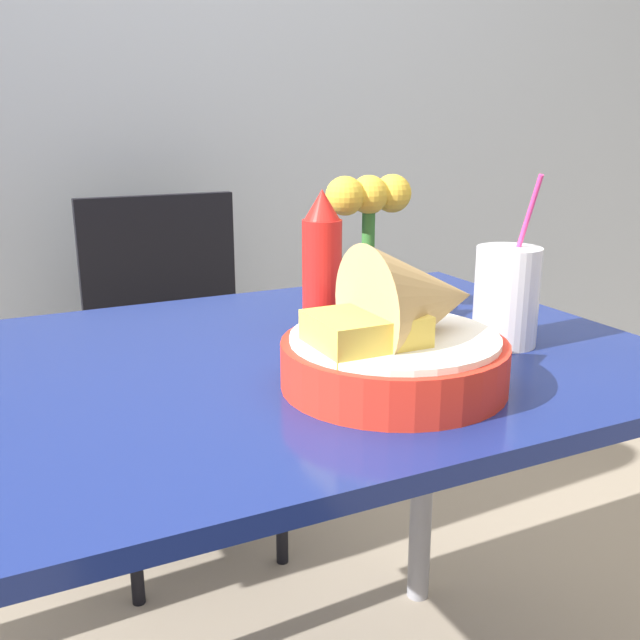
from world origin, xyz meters
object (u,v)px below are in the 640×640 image
chair_far_window (172,341)px  ketchup_bottle (322,266)px  food_basket (402,336)px  drink_cup (506,299)px  flower_vase (368,241)px

chair_far_window → ketchup_bottle: size_ratio=4.04×
food_basket → ketchup_bottle: ketchup_bottle is taller
ketchup_bottle → drink_cup: bearing=-36.5°
flower_vase → drink_cup: bearing=-64.4°
ketchup_bottle → drink_cup: (0.22, -0.16, -0.04)m
ketchup_bottle → drink_cup: 0.27m
drink_cup → flower_vase: 0.25m
food_basket → flower_vase: size_ratio=1.19×
food_basket → chair_far_window: bearing=92.0°
chair_far_window → drink_cup: drink_cup is taller
chair_far_window → drink_cup: size_ratio=3.60×
drink_cup → flower_vase: (-0.11, 0.22, 0.06)m
food_basket → drink_cup: bearing=18.6°
chair_far_window → food_basket: 1.06m
food_basket → flower_vase: flower_vase is taller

